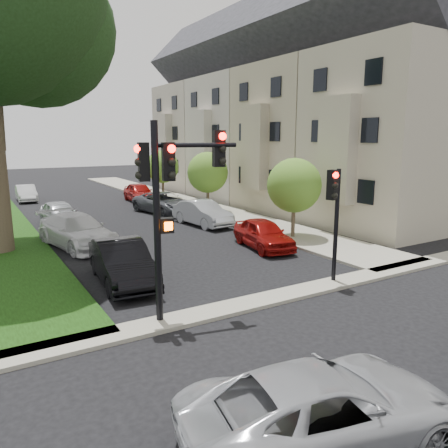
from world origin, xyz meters
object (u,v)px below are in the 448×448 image
car_parked_0 (263,234)px  car_parked_1 (203,213)px  small_tree_c (162,167)px  car_parked_2 (164,203)px  car_parked_5 (122,263)px  car_parked_7 (60,214)px  traffic_signal_secondary (334,205)px  car_cross_near (323,408)px  car_parked_6 (77,231)px  car_parked_9 (26,193)px  traffic_signal_main (171,186)px  car_parked_3 (139,192)px  small_tree_a (294,185)px  small_tree_b (208,173)px

car_parked_0 → car_parked_1: bearing=98.3°
small_tree_c → car_parked_2: (-2.66, -6.37, -2.00)m
car_parked_1 → small_tree_c: bearing=71.9°
car_parked_1 → car_parked_2: car_parked_1 is taller
car_parked_5 → car_parked_7: 11.82m
car_parked_0 → car_parked_2: size_ratio=0.80×
traffic_signal_secondary → car_cross_near: bearing=-135.4°
car_parked_6 → car_parked_7: 5.59m
car_parked_1 → car_parked_6: 7.76m
car_parked_0 → car_parked_9: 23.67m
car_parked_2 → car_parked_0: bearing=-99.8°
small_tree_c → car_cross_near: size_ratio=0.82×
traffic_signal_main → car_parked_9: (-0.51, 27.76, -3.22)m
small_tree_c → car_parked_3: 2.99m
traffic_signal_main → car_parked_3: size_ratio=1.26×
traffic_signal_secondary → car_cross_near: size_ratio=0.83×
small_tree_c → car_parked_9: 11.29m
car_parked_6 → car_parked_9: 17.67m
car_parked_3 → car_parked_7: car_parked_3 is taller
small_tree_a → car_parked_9: bearing=115.0°
car_parked_7 → car_parked_1: bearing=-30.9°
car_parked_5 → car_parked_6: car_parked_6 is taller
car_cross_near → car_parked_6: bearing=11.8°
car_cross_near → car_parked_9: car_cross_near is taller
car_parked_7 → car_parked_2: bearing=6.3°
small_tree_b → car_parked_1: bearing=-123.0°
traffic_signal_main → car_parked_1: traffic_signal_main is taller
small_tree_c → car_parked_7: bearing=-142.6°
traffic_signal_main → car_cross_near: bearing=-89.9°
traffic_signal_main → car_parked_6: 10.56m
car_parked_2 → traffic_signal_secondary: bearing=-103.2°
car_parked_5 → car_parked_9: bearing=95.8°
traffic_signal_main → car_parked_2: size_ratio=1.09×
traffic_signal_main → car_parked_7: bearing=90.6°
car_parked_2 → car_parked_3: bearing=75.2°
car_parked_6 → car_parked_2: bearing=30.3°
traffic_signal_main → car_parked_6: size_ratio=1.04×
car_parked_2 → car_parked_3: 6.03m
car_parked_5 → car_parked_7: (0.08, 11.82, -0.03)m
car_parked_0 → car_parked_7: bearing=134.4°
traffic_signal_main → car_cross_near: 6.88m
car_parked_7 → small_tree_b: bearing=-4.5°
small_tree_a → car_parked_1: (-2.37, 5.47, -2.03)m
small_tree_b → car_parked_2: bearing=151.5°
small_tree_c → traffic_signal_main: size_ratio=0.73×
car_parked_0 → car_parked_1: (0.12, 6.30, 0.04)m
small_tree_c → car_parked_2: size_ratio=0.79×
car_parked_1 → car_cross_near: bearing=-118.5°
small_tree_c → car_parked_3: bearing=-171.0°
small_tree_b → car_cross_near: size_ratio=0.84×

